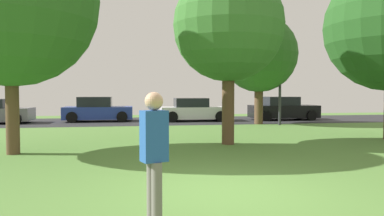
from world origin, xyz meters
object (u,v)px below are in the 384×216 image
at_px(birch_tree_lone, 228,27).
at_px(parked_car_blue, 98,110).
at_px(person_thrower, 154,153).
at_px(street_lamp_post, 280,83).
at_px(maple_tree_far, 259,54).
at_px(parked_car_white, 193,110).
at_px(parked_car_black, 283,109).

distance_m(birch_tree_lone, parked_car_blue, 12.25).
relative_size(person_thrower, street_lamp_post, 0.40).
bearing_deg(street_lamp_post, maple_tree_far, 140.29).
relative_size(parked_car_blue, street_lamp_post, 0.90).
height_order(maple_tree_far, street_lamp_post, maple_tree_far).
bearing_deg(street_lamp_post, parked_car_blue, 157.50).
bearing_deg(parked_car_white, parked_car_blue, 173.78).
bearing_deg(parked_car_black, person_thrower, -118.29).
bearing_deg(maple_tree_far, person_thrower, -114.67).
xyz_separation_m(birch_tree_lone, person_thrower, (-2.94, -7.24, -2.98)).
distance_m(birch_tree_lone, person_thrower, 8.37).
height_order(person_thrower, parked_car_black, person_thrower).
distance_m(parked_car_blue, street_lamp_post, 10.82).
xyz_separation_m(person_thrower, parked_car_black, (9.21, 17.12, -0.32)).
xyz_separation_m(parked_car_white, street_lamp_post, (4.12, -3.47, 1.61)).
distance_m(person_thrower, parked_car_black, 19.44).
xyz_separation_m(maple_tree_far, parked_car_black, (2.57, 2.66, -3.18)).
bearing_deg(maple_tree_far, birch_tree_lone, -117.14).
relative_size(person_thrower, parked_car_black, 0.42).
relative_size(parked_car_black, street_lamp_post, 0.93).
relative_size(maple_tree_far, person_thrower, 3.35).
relative_size(parked_car_white, street_lamp_post, 0.92).
relative_size(parked_car_blue, parked_car_white, 0.98).
bearing_deg(parked_car_black, parked_car_white, 179.51).
distance_m(maple_tree_far, street_lamp_post, 1.99).
xyz_separation_m(maple_tree_far, person_thrower, (-6.64, -14.46, -2.86)).
bearing_deg(street_lamp_post, parked_car_black, 64.10).
xyz_separation_m(maple_tree_far, parked_car_blue, (-8.98, 3.34, -3.18)).
bearing_deg(birch_tree_lone, person_thrower, -112.12).
xyz_separation_m(parked_car_blue, parked_car_white, (5.78, -0.63, -0.03)).
bearing_deg(person_thrower, parked_car_blue, 77.83).
distance_m(maple_tree_far, person_thrower, 16.16).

